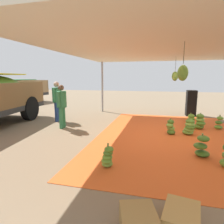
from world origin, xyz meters
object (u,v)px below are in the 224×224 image
Objects in this scene: worker_0 at (62,103)px; crate_0 at (138,221)px; banana_bunch_5 at (189,127)px; banana_bunch_2 at (202,147)px; banana_bunch_6 at (190,121)px; worker_1 at (57,98)px; crate_1 at (181,219)px; banana_bunch_0 at (200,122)px; speaker_stack at (191,103)px; banana_bunch_3 at (219,123)px; banana_bunch_8 at (171,127)px; banana_bunch_7 at (108,157)px.

worker_0 is 3.66× the size of crate_0.
banana_bunch_5 reaches higher than crate_0.
banana_bunch_2 is 1.06× the size of banana_bunch_6.
banana_bunch_2 is at bearing -109.88° from worker_0.
worker_1 is 3.04× the size of crate_1.
banana_bunch_0 is 2.62m from speaker_stack.
crate_0 is at bearing -142.32° from worker_0.
banana_bunch_3 is at bearing -21.48° from banana_bunch_2.
crate_1 is at bearing 171.07° from banana_bunch_6.
worker_0 is (-0.18, 4.30, 0.66)m from banana_bunch_5.
crate_1 is at bearing 164.22° from banana_bunch_2.
speaker_stack reaches higher than banana_bunch_6.
banana_bunch_8 is at bearing -88.56° from worker_0.
speaker_stack reaches higher than banana_bunch_3.
banana_bunch_7 is (-1.05, 1.94, -0.01)m from banana_bunch_2.
worker_1 is at bearing 41.94° from crate_1.
banana_bunch_0 is 4.29m from banana_bunch_7.
worker_1 is at bearing 79.15° from banana_bunch_8.
crate_0 is (-7.66, 1.64, -0.46)m from speaker_stack.
banana_bunch_2 is 1.75m from banana_bunch_5.
banana_bunch_6 is 1.38m from banana_bunch_8.
banana_bunch_0 is at bearing -29.68° from banana_bunch_5.
banana_bunch_0 reaches higher than banana_bunch_7.
banana_bunch_6 is at bearing 171.85° from speaker_stack.
speaker_stack is 2.24× the size of crate_1.
worker_0 is (2.62, 2.39, 0.68)m from banana_bunch_7.
worker_0 reaches higher than banana_bunch_8.
banana_bunch_3 is at bearing -95.91° from banana_bunch_6.
banana_bunch_2 is 1.01× the size of banana_bunch_5.
speaker_stack is at bearing 13.88° from banana_bunch_3.
banana_bunch_8 is at bearing 19.88° from banana_bunch_2.
banana_bunch_6 is 1.01× the size of banana_bunch_7.
banana_bunch_8 reaches higher than banana_bunch_3.
worker_1 is at bearing 93.41° from banana_bunch_6.
banana_bunch_0 is 0.39m from banana_bunch_6.
banana_bunch_0 is at bearing -9.36° from banana_bunch_2.
speaker_stack is at bearing -17.24° from banana_bunch_8.
worker_1 is (0.76, 5.01, 0.71)m from banana_bunch_5.
banana_bunch_8 is (-1.07, 1.67, 0.01)m from banana_bunch_3.
banana_bunch_8 is at bearing -100.85° from worker_1.
banana_bunch_0 is at bearing -12.49° from crate_1.
banana_bunch_5 is 1.05× the size of banana_bunch_6.
banana_bunch_6 is at bearing -74.33° from worker_0.
worker_1 is at bearing 41.11° from banana_bunch_7.
banana_bunch_7 is at bearing -138.89° from worker_1.
banana_bunch_2 is 1.76m from banana_bunch_8.
worker_0 is 0.95× the size of worker_1.
worker_1 is at bearing 90.29° from banana_bunch_0.
crate_0 is at bearing -142.41° from worker_1.
banana_bunch_6 is 0.43× the size of speaker_stack.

